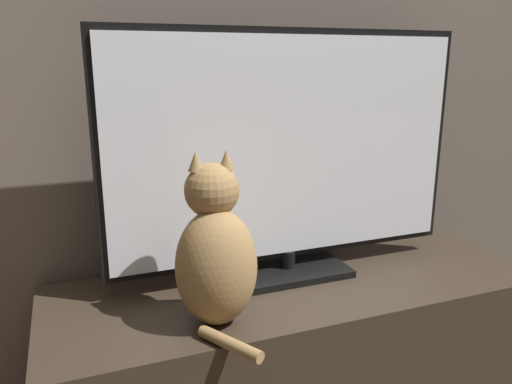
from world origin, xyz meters
TOP-DOWN VIEW (x-y plane):
  - tv_stand at (0.00, 0.94)m, footprint 1.39×0.48m
  - tv at (-0.00, 1.01)m, footprint 1.04×0.21m
  - cat at (-0.27, 0.82)m, footprint 0.21×0.31m

SIDE VIEW (x-z plane):
  - tv_stand at x=0.00m, z-range 0.00..0.44m
  - cat at x=-0.27m, z-range 0.41..0.82m
  - tv at x=0.00m, z-range 0.45..1.14m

